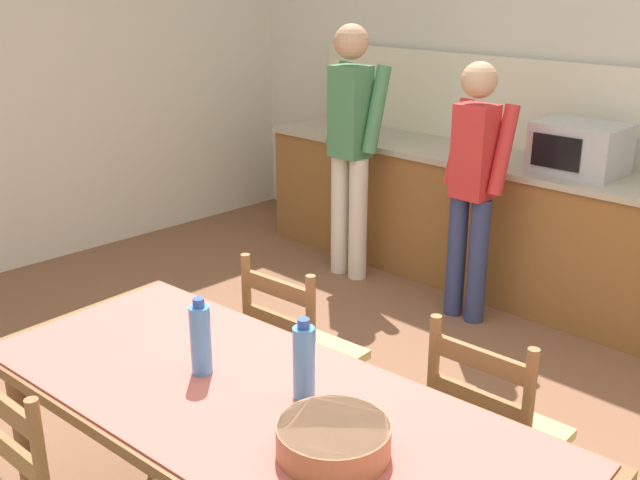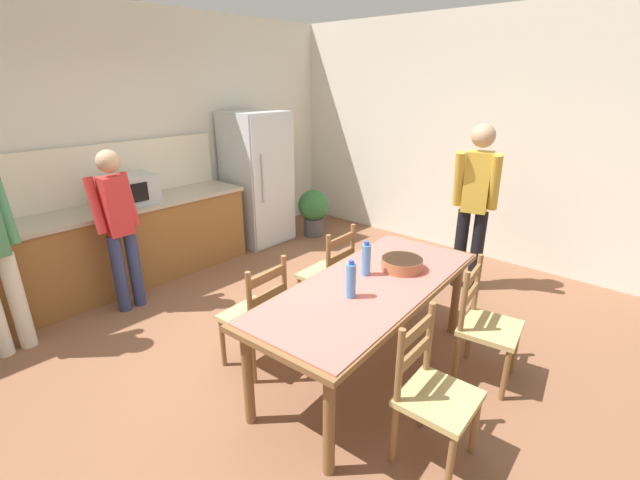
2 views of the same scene
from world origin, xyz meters
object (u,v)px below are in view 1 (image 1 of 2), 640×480
microwave (580,148)px  bottle_near_centre (201,339)px  chair_side_far_right (492,437)px  chair_side_far_left (300,357)px  person_at_counter (473,180)px  bottle_off_centre (304,361)px  dining_table (258,420)px  person_at_sink (351,140)px  serving_bowl (333,437)px

microwave → bottle_near_centre: (0.12, -2.87, -0.17)m
chair_side_far_right → chair_side_far_left: 0.93m
bottle_near_centre → person_at_counter: size_ratio=0.17×
chair_side_far_left → person_at_counter: (-0.24, 1.65, 0.43)m
chair_side_far_right → chair_side_far_left: bearing=1.6°
bottle_off_centre → dining_table: bearing=-130.1°
person_at_sink → person_at_counter: size_ratio=1.10×
person_at_sink → bottle_off_centre: bearing=-140.5°
serving_bowl → person_at_counter: size_ratio=0.21×
serving_bowl → microwave: bearing=104.4°
bottle_near_centre → person_at_counter: person_at_counter is taller
microwave → chair_side_far_left: bearing=-93.7°
dining_table → chair_side_far_right: chair_side_far_right is taller
dining_table → bottle_near_centre: bearing=-175.8°
dining_table → person_at_counter: person_at_counter is taller
bottle_off_centre → person_at_sink: bearing=129.5°
bottle_off_centre → chair_side_far_left: bearing=137.2°
dining_table → microwave: bearing=97.5°
microwave → person_at_sink: size_ratio=0.29×
person_at_counter → microwave: bearing=-36.3°
microwave → person_at_counter: size_ratio=0.32×
chair_side_far_right → person_at_sink: (-2.16, 1.60, 0.52)m
chair_side_far_left → person_at_sink: size_ratio=0.53×
chair_side_far_left → person_at_counter: 1.72m
bottle_off_centre → chair_side_far_right: bearing=63.6°
bottle_near_centre → serving_bowl: size_ratio=0.84×
bottle_near_centre → serving_bowl: 0.63m
chair_side_far_left → person_at_sink: (-1.23, 1.67, 0.52)m
serving_bowl → person_at_counter: person_at_counter is taller
bottle_near_centre → person_at_sink: bearing=122.2°
microwave → bottle_off_centre: size_ratio=1.85×
microwave → dining_table: size_ratio=0.24×
bottle_near_centre → microwave: bearing=92.4°
microwave → bottle_off_centre: 2.78m
serving_bowl → person_at_sink: bearing=131.5°
bottle_near_centre → person_at_sink: size_ratio=0.16×
bottle_off_centre → person_at_sink: (-1.84, 2.24, 0.09)m
person_at_counter → bottle_near_centre: bearing=-168.0°
microwave → chair_side_far_right: microwave is taller
dining_table → chair_side_far_left: bearing=127.2°
serving_bowl → person_at_sink: size_ratio=0.19×
dining_table → bottle_off_centre: bearing=49.9°
serving_bowl → chair_side_far_right: 0.86m
person_at_sink → person_at_counter: (0.99, -0.02, -0.09)m
chair_side_far_left → chair_side_far_right: bearing=-179.9°
microwave → serving_bowl: size_ratio=1.56×
bottle_off_centre → chair_side_far_right: (0.31, 0.63, -0.43)m
bottle_off_centre → person_at_counter: (-0.85, 2.21, 0.00)m
serving_bowl → chair_side_far_left: bearing=140.9°
bottle_near_centre → person_at_sink: (-1.49, 2.37, 0.09)m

